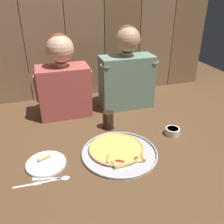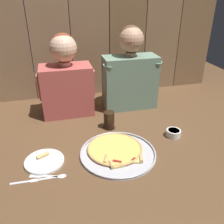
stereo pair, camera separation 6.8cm
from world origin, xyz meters
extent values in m
plane|color=brown|center=(0.00, 0.00, 0.00)|extent=(3.20, 3.20, 0.00)
cylinder|color=#B2B2B7|center=(-0.01, -0.07, 0.00)|extent=(0.43, 0.43, 0.01)
torus|color=#B2B2B7|center=(-0.01, -0.07, 0.01)|extent=(0.43, 0.43, 0.01)
cylinder|color=#B23823|center=(-0.02, -0.04, 0.01)|extent=(0.31, 0.31, 0.00)
cylinder|color=#EABC56|center=(-0.02, -0.04, 0.01)|extent=(0.30, 0.30, 0.01)
torus|color=tan|center=(-0.02, -0.04, 0.01)|extent=(0.32, 0.32, 0.01)
cube|color=#EFC660|center=(-0.04, -0.17, 0.01)|extent=(0.07, 0.06, 0.01)
cylinder|color=tan|center=(-0.07, -0.17, 0.02)|extent=(0.02, 0.05, 0.02)
cylinder|color=#A3281E|center=(-0.03, -0.16, 0.02)|extent=(0.02, 0.02, 0.00)
cube|color=#EFC660|center=(-0.05, -0.14, 0.01)|extent=(0.11, 0.10, 0.01)
cylinder|color=tan|center=(-0.09, -0.12, 0.02)|extent=(0.04, 0.07, 0.02)
cylinder|color=#A3281E|center=(-0.05, -0.15, 0.02)|extent=(0.02, 0.02, 0.00)
cylinder|color=#A3281E|center=(-0.04, -0.15, 0.02)|extent=(0.02, 0.02, 0.00)
cube|color=#F4D170|center=(0.06, -0.16, 0.01)|extent=(0.08, 0.07, 0.01)
cylinder|color=tan|center=(0.09, -0.16, 0.02)|extent=(0.03, 0.06, 0.02)
cylinder|color=#A3281E|center=(0.06, -0.16, 0.02)|extent=(0.02, 0.02, 0.00)
cylinder|color=#A3281E|center=(0.05, -0.17, 0.02)|extent=(0.02, 0.02, 0.00)
cylinder|color=white|center=(-0.42, -0.05, 0.01)|extent=(0.21, 0.21, 0.01)
torus|color=white|center=(-0.42, -0.05, 0.01)|extent=(0.21, 0.21, 0.01)
cylinder|color=tan|center=(-0.42, -0.02, 0.02)|extent=(0.07, 0.05, 0.02)
cylinder|color=black|center=(0.01, 0.22, 0.00)|extent=(0.08, 0.08, 0.01)
cylinder|color=black|center=(0.01, 0.22, 0.06)|extent=(0.07, 0.07, 0.11)
cylinder|color=white|center=(0.38, 0.02, 0.02)|extent=(0.09, 0.09, 0.04)
cylinder|color=#B23823|center=(0.38, 0.02, 0.03)|extent=(0.07, 0.07, 0.02)
cube|color=silver|center=(-0.53, -0.18, 0.00)|extent=(0.10, 0.02, 0.01)
cube|color=silver|center=(-0.47, -0.18, 0.00)|extent=(0.04, 0.02, 0.01)
cube|color=silver|center=(-0.39, -0.17, 0.00)|extent=(0.09, 0.04, 0.01)
cube|color=silver|center=(-0.46, -0.15, 0.00)|extent=(0.06, 0.04, 0.00)
cube|color=silver|center=(-0.40, -0.18, 0.00)|extent=(0.10, 0.01, 0.01)
ellipsoid|color=silver|center=(-0.33, -0.18, 0.00)|extent=(0.04, 0.03, 0.01)
cube|color=#AD4C47|center=(-0.24, 0.51, 0.18)|extent=(0.36, 0.21, 0.36)
cylinder|color=#DBAD8E|center=(-0.24, 0.51, 0.38)|extent=(0.08, 0.08, 0.03)
sphere|color=#DBAD8E|center=(-0.24, 0.51, 0.48)|extent=(0.18, 0.18, 0.18)
sphere|color=brown|center=(-0.24, 0.52, 0.50)|extent=(0.17, 0.17, 0.17)
cylinder|color=#AD4C47|center=(-0.40, 0.47, 0.24)|extent=(0.08, 0.12, 0.21)
cylinder|color=#AD4C47|center=(-0.08, 0.47, 0.24)|extent=(0.08, 0.11, 0.21)
cube|color=slate|center=(0.24, 0.51, 0.20)|extent=(0.40, 0.18, 0.40)
cylinder|color=tan|center=(0.24, 0.51, 0.41)|extent=(0.08, 0.08, 0.03)
sphere|color=tan|center=(0.24, 0.51, 0.52)|extent=(0.18, 0.18, 0.18)
sphere|color=brown|center=(0.24, 0.52, 0.53)|extent=(0.16, 0.16, 0.16)
cylinder|color=slate|center=(0.06, 0.47, 0.26)|extent=(0.08, 0.12, 0.23)
cylinder|color=slate|center=(0.42, 0.47, 0.26)|extent=(0.08, 0.12, 0.23)
cube|color=#866849|center=(-0.31, 0.85, 0.71)|extent=(0.31, 0.03, 1.42)
cube|color=#826345|center=(0.00, 0.85, 0.71)|extent=(0.31, 0.03, 1.42)
cube|color=brown|center=(0.31, 0.85, 0.71)|extent=(0.31, 0.03, 1.42)
cube|color=#826344|center=(0.63, 0.85, 0.71)|extent=(0.31, 0.03, 1.42)
cube|color=brown|center=(0.94, 0.85, 0.71)|extent=(0.31, 0.03, 1.42)
camera|label=1|loc=(-0.37, -1.11, 0.83)|focal=38.39mm
camera|label=2|loc=(-0.31, -1.13, 0.83)|focal=38.39mm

